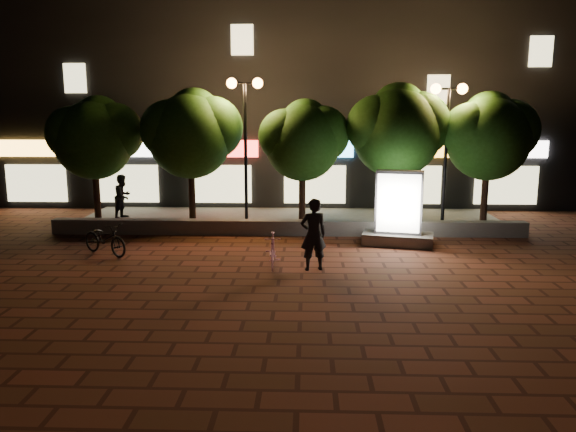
{
  "coord_description": "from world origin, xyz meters",
  "views": [
    {
      "loc": [
        0.68,
        -14.14,
        4.02
      ],
      "look_at": [
        0.13,
        1.5,
        1.11
      ],
      "focal_mm": 34.2,
      "sensor_mm": 36.0,
      "label": 1
    }
  ],
  "objects_px": {
    "tree_mid": "(304,137)",
    "pedestrian": "(123,196)",
    "tree_right": "(398,128)",
    "tree_far_left": "(95,135)",
    "street_lamp_left": "(245,114)",
    "rider": "(313,234)",
    "tree_left": "(192,131)",
    "tree_far_right": "(490,133)",
    "scooter_pink": "(273,250)",
    "street_lamp_right": "(448,118)",
    "scooter_parked": "(105,238)",
    "ad_kiosk": "(399,215)"
  },
  "relations": [
    {
      "from": "tree_far_left",
      "to": "tree_mid",
      "type": "height_order",
      "value": "tree_far_left"
    },
    {
      "from": "tree_far_left",
      "to": "ad_kiosk",
      "type": "relative_size",
      "value": 1.98
    },
    {
      "from": "tree_far_left",
      "to": "scooter_pink",
      "type": "bearing_deg",
      "value": -38.89
    },
    {
      "from": "tree_mid",
      "to": "tree_far_right",
      "type": "bearing_deg",
      "value": 0.0
    },
    {
      "from": "tree_far_right",
      "to": "ad_kiosk",
      "type": "height_order",
      "value": "tree_far_right"
    },
    {
      "from": "tree_far_left",
      "to": "scooter_parked",
      "type": "bearing_deg",
      "value": -67.64
    },
    {
      "from": "tree_mid",
      "to": "street_lamp_right",
      "type": "xyz_separation_m",
      "value": [
        4.95,
        -0.26,
        0.68
      ]
    },
    {
      "from": "tree_mid",
      "to": "rider",
      "type": "relative_size",
      "value": 2.37
    },
    {
      "from": "tree_mid",
      "to": "pedestrian",
      "type": "xyz_separation_m",
      "value": [
        -6.96,
        1.0,
        -2.29
      ]
    },
    {
      "from": "tree_right",
      "to": "scooter_pink",
      "type": "xyz_separation_m",
      "value": [
        -4.08,
        -5.42,
        -3.12
      ]
    },
    {
      "from": "tree_mid",
      "to": "tree_right",
      "type": "bearing_deg",
      "value": 0.0
    },
    {
      "from": "street_lamp_left",
      "to": "pedestrian",
      "type": "height_order",
      "value": "street_lamp_left"
    },
    {
      "from": "tree_left",
      "to": "tree_far_right",
      "type": "distance_m",
      "value": 10.5
    },
    {
      "from": "tree_far_left",
      "to": "scooter_parked",
      "type": "relative_size",
      "value": 2.55
    },
    {
      "from": "street_lamp_left",
      "to": "scooter_pink",
      "type": "bearing_deg",
      "value": -76.13
    },
    {
      "from": "tree_left",
      "to": "rider",
      "type": "bearing_deg",
      "value": -53.03
    },
    {
      "from": "tree_far_right",
      "to": "scooter_pink",
      "type": "relative_size",
      "value": 3.19
    },
    {
      "from": "tree_left",
      "to": "tree_mid",
      "type": "distance_m",
      "value": 4.0
    },
    {
      "from": "tree_far_left",
      "to": "street_lamp_left",
      "type": "distance_m",
      "value": 5.5
    },
    {
      "from": "scooter_pink",
      "to": "ad_kiosk",
      "type": "bearing_deg",
      "value": 33.22
    },
    {
      "from": "tree_far_left",
      "to": "ad_kiosk",
      "type": "distance_m",
      "value": 11.08
    },
    {
      "from": "tree_right",
      "to": "street_lamp_right",
      "type": "height_order",
      "value": "tree_right"
    },
    {
      "from": "tree_far_right",
      "to": "tree_far_left",
      "type": "bearing_deg",
      "value": -180.0
    },
    {
      "from": "scooter_pink",
      "to": "rider",
      "type": "relative_size",
      "value": 0.79
    },
    {
      "from": "street_lamp_right",
      "to": "ad_kiosk",
      "type": "relative_size",
      "value": 2.13
    },
    {
      "from": "street_lamp_left",
      "to": "rider",
      "type": "distance_m",
      "value": 6.68
    },
    {
      "from": "street_lamp_left",
      "to": "pedestrian",
      "type": "relative_size",
      "value": 3.07
    },
    {
      "from": "tree_right",
      "to": "scooter_parked",
      "type": "relative_size",
      "value": 2.79
    },
    {
      "from": "rider",
      "to": "street_lamp_right",
      "type": "bearing_deg",
      "value": -144.53
    },
    {
      "from": "street_lamp_left",
      "to": "pedestrian",
      "type": "distance_m",
      "value": 5.94
    },
    {
      "from": "tree_right",
      "to": "pedestrian",
      "type": "distance_m",
      "value": 10.64
    },
    {
      "from": "tree_far_right",
      "to": "rider",
      "type": "bearing_deg",
      "value": -137.4
    },
    {
      "from": "tree_far_right",
      "to": "scooter_pink",
      "type": "distance_m",
      "value": 9.54
    },
    {
      "from": "tree_far_left",
      "to": "tree_right",
      "type": "distance_m",
      "value": 10.81
    },
    {
      "from": "tree_right",
      "to": "ad_kiosk",
      "type": "xyz_separation_m",
      "value": [
        -0.33,
        -2.75,
        -2.63
      ]
    },
    {
      "from": "street_lamp_left",
      "to": "street_lamp_right",
      "type": "distance_m",
      "value": 7.0
    },
    {
      "from": "street_lamp_left",
      "to": "scooter_pink",
      "type": "height_order",
      "value": "street_lamp_left"
    },
    {
      "from": "tree_right",
      "to": "rider",
      "type": "height_order",
      "value": "tree_right"
    },
    {
      "from": "ad_kiosk",
      "to": "scooter_parked",
      "type": "xyz_separation_m",
      "value": [
        -8.7,
        -1.57,
        -0.46
      ]
    },
    {
      "from": "tree_mid",
      "to": "scooter_parked",
      "type": "xyz_separation_m",
      "value": [
        -5.72,
        -4.31,
        -2.74
      ]
    },
    {
      "from": "tree_mid",
      "to": "scooter_parked",
      "type": "bearing_deg",
      "value": -143.01
    },
    {
      "from": "street_lamp_left",
      "to": "street_lamp_right",
      "type": "height_order",
      "value": "street_lamp_left"
    },
    {
      "from": "tree_right",
      "to": "pedestrian",
      "type": "height_order",
      "value": "tree_right"
    },
    {
      "from": "tree_right",
      "to": "pedestrian",
      "type": "relative_size",
      "value": 3.01
    },
    {
      "from": "street_lamp_left",
      "to": "tree_left",
      "type": "bearing_deg",
      "value": 172.3
    },
    {
      "from": "tree_left",
      "to": "tree_far_right",
      "type": "bearing_deg",
      "value": -0.0
    },
    {
      "from": "tree_right",
      "to": "tree_mid",
      "type": "bearing_deg",
      "value": -180.0
    },
    {
      "from": "scooter_pink",
      "to": "pedestrian",
      "type": "bearing_deg",
      "value": 131.66
    },
    {
      "from": "street_lamp_right",
      "to": "scooter_parked",
      "type": "bearing_deg",
      "value": -159.23
    },
    {
      "from": "tree_right",
      "to": "pedestrian",
      "type": "xyz_separation_m",
      "value": [
        -10.26,
        1.0,
        -2.64
      ]
    }
  ]
}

